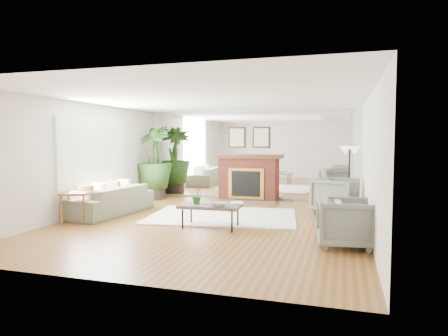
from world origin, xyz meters
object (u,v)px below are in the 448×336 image
(sofa, at_px, (111,200))
(side_table, at_px, (76,197))
(fireplace, at_px, (248,177))
(coffee_table, at_px, (211,206))
(armchair_back, at_px, (335,195))
(floor_lamp, at_px, (350,155))
(potted_ficus, at_px, (154,160))
(armchair_front, at_px, (345,223))

(sofa, distance_m, side_table, 1.01)
(fireplace, xyz_separation_m, side_table, (-2.65, -3.95, -0.14))
(coffee_table, distance_m, armchair_back, 3.19)
(side_table, xyz_separation_m, floor_lamp, (5.35, 3.51, 0.78))
(coffee_table, height_order, potted_ficus, potted_ficus)
(side_table, bearing_deg, coffee_table, 5.42)
(side_table, distance_m, potted_ficus, 3.48)
(sofa, xyz_separation_m, side_table, (-0.20, -0.97, 0.20))
(side_table, bearing_deg, sofa, 78.38)
(armchair_back, xyz_separation_m, potted_ficus, (-4.98, 0.89, 0.70))
(coffee_table, height_order, armchair_back, armchair_back)
(fireplace, bearing_deg, potted_ficus, -168.84)
(coffee_table, xyz_separation_m, side_table, (-2.80, -0.27, 0.10))
(fireplace, bearing_deg, sofa, -129.48)
(armchair_front, bearing_deg, fireplace, 24.14)
(fireplace, relative_size, sofa, 0.94)
(fireplace, height_order, coffee_table, fireplace)
(fireplace, distance_m, armchair_back, 2.77)
(fireplace, height_order, floor_lamp, fireplace)
(armchair_back, relative_size, floor_lamp, 0.60)
(armchair_back, distance_m, floor_lamp, 1.35)
(armchair_back, bearing_deg, armchair_front, -158.99)
(sofa, relative_size, armchair_back, 2.41)
(armchair_front, bearing_deg, armchair_back, -2.64)
(armchair_front, distance_m, side_table, 5.27)
(potted_ficus, xyz_separation_m, floor_lamp, (5.30, 0.08, 0.18))
(fireplace, relative_size, side_table, 2.96)
(floor_lamp, bearing_deg, sofa, -153.74)
(sofa, distance_m, armchair_front, 5.23)
(fireplace, height_order, potted_ficus, potted_ficus)
(floor_lamp, bearing_deg, fireplace, 170.89)
(coffee_table, xyz_separation_m, floor_lamp, (2.55, 3.25, 0.88))
(coffee_table, relative_size, sofa, 0.53)
(coffee_table, bearing_deg, potted_ficus, 130.98)
(side_table, bearing_deg, armchair_front, -4.12)
(fireplace, bearing_deg, coffee_table, -87.64)
(armchair_front, height_order, side_table, armchair_front)
(coffee_table, relative_size, armchair_front, 1.38)
(potted_ficus, bearing_deg, floor_lamp, 0.87)
(side_table, bearing_deg, fireplace, 56.12)
(side_table, xyz_separation_m, potted_ficus, (0.05, 3.43, 0.59))
(fireplace, distance_m, potted_ficus, 2.69)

